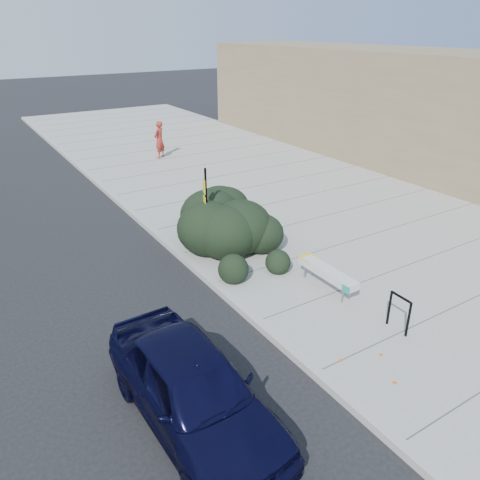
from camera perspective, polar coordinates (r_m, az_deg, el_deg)
The scene contains 9 objects.
ground at distance 10.74m, azimuth 2.32°, elevation -10.45°, with size 120.00×120.00×0.00m, color black.
sidewalk_near at distance 17.29m, azimuth 8.29°, elevation 3.81°, with size 11.20×50.00×0.15m, color gray.
curb_near at distance 14.53m, azimuth -8.89°, elevation -0.39°, with size 0.22×50.00×0.17m, color #9E9E99.
bench at distance 11.83m, azimuth 10.58°, elevation -3.92°, with size 0.40×1.87×0.56m.
bike_rack at distance 10.64m, azimuth 18.85°, elevation -8.05°, with size 0.07×0.58×0.85m.
sign_post at distance 13.32m, azimuth -4.20°, elevation 4.34°, with size 0.13×0.28×2.47m.
hedge at distance 13.80m, azimuth -1.42°, elevation 2.71°, with size 2.29×4.57×1.71m, color black.
sedan_navy at distance 8.15m, azimuth -5.76°, elevation -17.52°, with size 1.71×4.25×1.45m, color black.
pedestrian at distance 23.81m, azimuth -9.81°, elevation 11.97°, with size 0.65×0.43×1.80m, color maroon.
Camera 1 is at (-5.04, -7.18, 6.20)m, focal length 35.00 mm.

